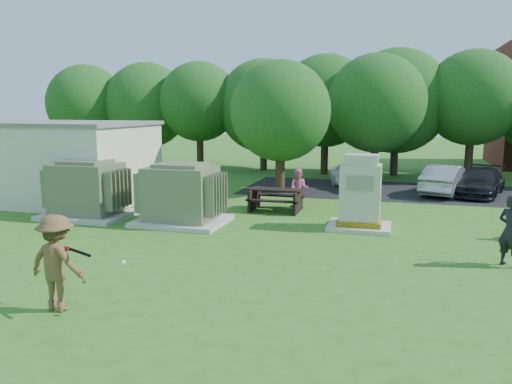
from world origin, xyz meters
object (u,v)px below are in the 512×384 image
(generator_cabinet, at_px, (360,196))
(car_dark, at_px, (480,182))
(car_white, at_px, (354,176))
(car_silver_a, at_px, (446,180))
(transformer_left, at_px, (87,190))
(picnic_table, at_px, (276,197))
(transformer_right, at_px, (181,195))
(batter, at_px, (57,263))
(person_by_generator, at_px, (511,231))
(person_at_picnic, at_px, (299,189))

(generator_cabinet, bearing_deg, car_dark, 59.36)
(car_white, relative_size, car_silver_a, 0.91)
(transformer_left, height_order, car_silver_a, transformer_left)
(picnic_table, distance_m, car_silver_a, 8.75)
(transformer_right, xyz_separation_m, car_dark, (10.65, 8.87, -0.35))
(batter, xyz_separation_m, car_silver_a, (8.37, 16.21, -0.28))
(batter, distance_m, person_by_generator, 10.56)
(car_white, bearing_deg, person_by_generator, -90.57)
(transformer_right, relative_size, car_dark, 0.70)
(transformer_left, xyz_separation_m, car_white, (8.69, 9.11, -0.33))
(transformer_left, xyz_separation_m, transformer_right, (3.70, 0.00, 0.00))
(picnic_table, bearing_deg, batter, -99.83)
(picnic_table, relative_size, car_white, 0.54)
(transformer_right, xyz_separation_m, picnic_table, (2.61, 2.92, -0.43))
(transformer_left, distance_m, car_dark, 16.88)
(transformer_right, relative_size, person_at_picnic, 1.93)
(picnic_table, height_order, car_silver_a, car_silver_a)
(transformer_left, bearing_deg, generator_cabinet, 5.41)
(generator_cabinet, distance_m, car_dark, 9.26)
(person_by_generator, bearing_deg, transformer_right, 29.18)
(generator_cabinet, xyz_separation_m, picnic_table, (-3.32, 2.01, -0.53))
(transformer_left, distance_m, person_by_generator, 13.70)
(car_dark, bearing_deg, car_white, -165.51)
(transformer_right, height_order, car_silver_a, transformer_right)
(transformer_left, height_order, person_at_picnic, transformer_left)
(picnic_table, xyz_separation_m, person_by_generator, (7.24, -4.98, 0.37))
(transformer_left, height_order, car_dark, transformer_left)
(person_by_generator, height_order, car_white, person_by_generator)
(transformer_left, relative_size, picnic_table, 1.49)
(transformer_left, xyz_separation_m, car_silver_a, (12.87, 8.70, -0.29))
(car_silver_a, bearing_deg, picnic_table, 58.49)
(car_silver_a, distance_m, car_dark, 1.49)
(transformer_left, bearing_deg, batter, -59.07)
(generator_cabinet, height_order, car_silver_a, generator_cabinet)
(picnic_table, bearing_deg, car_dark, 36.51)
(person_by_generator, height_order, person_at_picnic, person_by_generator)
(person_at_picnic, distance_m, car_dark, 8.94)
(generator_cabinet, height_order, picnic_table, generator_cabinet)
(transformer_right, bearing_deg, person_by_generator, -11.82)
(person_at_picnic, relative_size, car_silver_a, 0.38)
(car_dark, bearing_deg, person_by_generator, -77.36)
(transformer_left, distance_m, person_at_picnic, 7.97)
(generator_cabinet, height_order, car_dark, generator_cabinet)
(transformer_right, xyz_separation_m, person_by_generator, (9.85, -2.06, -0.06))
(picnic_table, relative_size, person_at_picnic, 1.29)
(batter, bearing_deg, car_dark, -116.60)
(transformer_right, relative_size, car_silver_a, 0.73)
(generator_cabinet, relative_size, person_by_generator, 1.34)
(transformer_right, bearing_deg, transformer_left, 180.00)
(car_silver_a, bearing_deg, transformer_right, 60.63)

